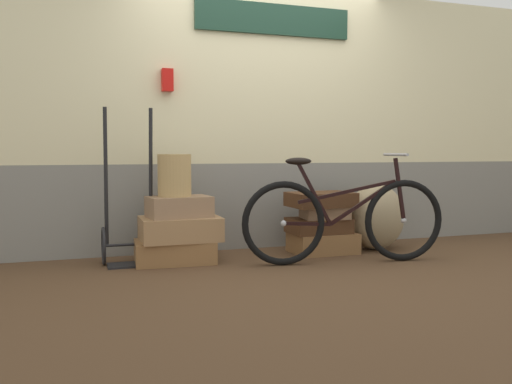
% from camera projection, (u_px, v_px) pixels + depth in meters
% --- Properties ---
extents(ground, '(9.64, 5.20, 0.06)m').
position_uv_depth(ground, '(290.00, 266.00, 4.59)').
color(ground, '#513823').
extents(station_building, '(7.64, 0.74, 2.53)m').
position_uv_depth(station_building, '(259.00, 118.00, 5.30)').
color(station_building, gray).
rests_on(station_building, ground).
extents(suitcase_0, '(0.69, 0.47, 0.19)m').
position_uv_depth(suitcase_0, '(175.00, 251.00, 4.59)').
color(suitcase_0, olive).
rests_on(suitcase_0, ground).
extents(suitcase_1, '(0.67, 0.45, 0.20)m').
position_uv_depth(suitcase_1, '(180.00, 229.00, 4.59)').
color(suitcase_1, '#9E754C').
rests_on(suitcase_1, suitcase_0).
extents(suitcase_2, '(0.55, 0.38, 0.18)m').
position_uv_depth(suitcase_2, '(179.00, 207.00, 4.56)').
color(suitcase_2, '#937051').
rests_on(suitcase_2, suitcase_1).
extents(suitcase_3, '(0.58, 0.42, 0.19)m').
position_uv_depth(suitcase_3, '(323.00, 243.00, 5.04)').
color(suitcase_3, olive).
rests_on(suitcase_3, ground).
extents(suitcase_4, '(0.55, 0.39, 0.14)m').
position_uv_depth(suitcase_4, '(319.00, 226.00, 5.01)').
color(suitcase_4, '#4C2D19').
rests_on(suitcase_4, suitcase_3).
extents(suitcase_5, '(0.44, 0.35, 0.11)m').
position_uv_depth(suitcase_5, '(325.00, 212.00, 4.99)').
color(suitcase_5, '#937051').
rests_on(suitcase_5, suitcase_4).
extents(suitcase_6, '(0.59, 0.43, 0.13)m').
position_uv_depth(suitcase_6, '(321.00, 199.00, 4.97)').
color(suitcase_6, '#4C2D19').
rests_on(suitcase_6, suitcase_5).
extents(wicker_basket, '(0.28, 0.28, 0.36)m').
position_uv_depth(wicker_basket, '(174.00, 175.00, 4.55)').
color(wicker_basket, tan).
rests_on(wicker_basket, suitcase_2).
extents(luggage_trolley, '(0.45, 0.38, 1.31)m').
position_uv_depth(luggage_trolley, '(130.00, 230.00, 4.54)').
color(luggage_trolley, black).
rests_on(luggage_trolley, ground).
extents(burlap_sack, '(0.56, 0.47, 0.63)m').
position_uv_depth(burlap_sack, '(376.00, 217.00, 5.19)').
color(burlap_sack, '#9E8966').
rests_on(burlap_sack, ground).
extents(bicycle, '(1.75, 0.46, 0.93)m').
position_uv_depth(bicycle, '(344.00, 219.00, 4.55)').
color(bicycle, black).
rests_on(bicycle, ground).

